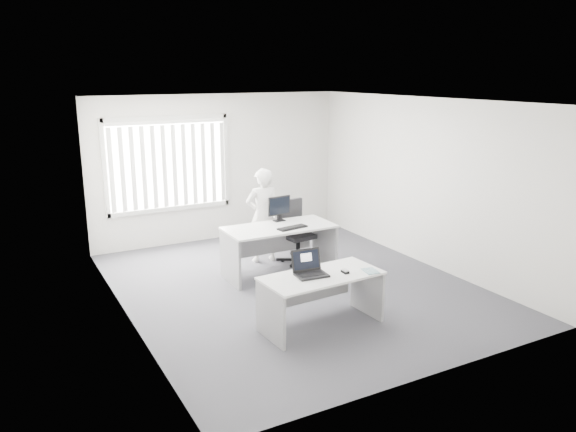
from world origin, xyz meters
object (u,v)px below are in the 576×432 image
desk_far (279,240)px  desk_near (321,289)px  office_chair (296,243)px  laptop (312,264)px  person (263,215)px  monitor (279,209)px

desk_far → desk_near: bearing=-101.8°
desk_near → office_chair: size_ratio=1.48×
laptop → person: bearing=82.5°
office_chair → desk_near: bearing=-119.0°
person → laptop: person is taller
desk_far → office_chair: size_ratio=1.65×
office_chair → laptop: size_ratio=2.72×
person → laptop: bearing=83.6°
monitor → desk_near: bearing=-110.1°
desk_far → monitor: 0.55m
person → monitor: size_ratio=3.91×
laptop → desk_near: bearing=-1.8°
desk_near → laptop: bearing=169.5°
person → monitor: bearing=110.8°
desk_far → laptop: bearing=-105.7°
desk_far → laptop: size_ratio=4.47×
desk_near → laptop: 0.38m
desk_far → person: 0.75m
monitor → person: bearing=98.4°
office_chair → monitor: (-0.40, -0.13, 0.68)m
office_chair → person: bearing=143.5°
desk_far → office_chair: bearing=38.1°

